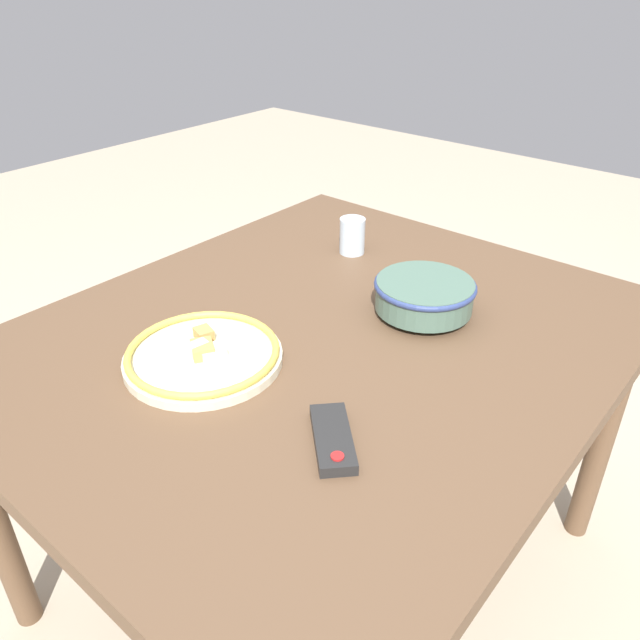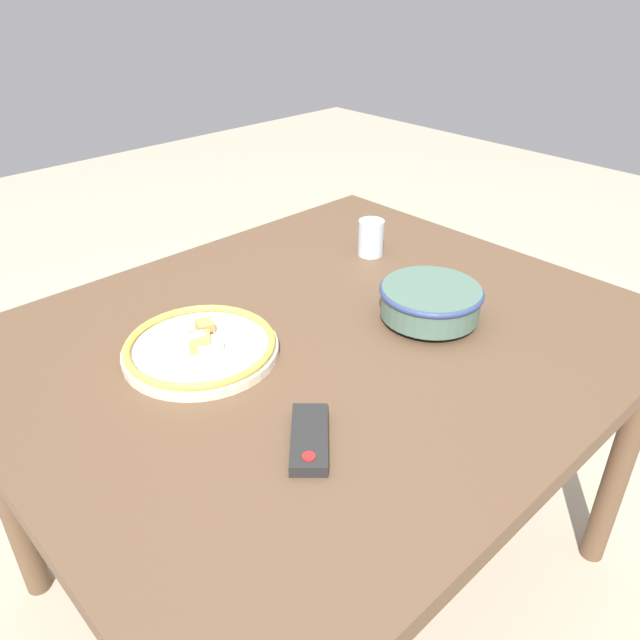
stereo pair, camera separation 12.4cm
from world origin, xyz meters
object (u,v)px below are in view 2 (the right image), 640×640
Objects in this scene: food_plate at (201,347)px; tv_remote at (309,438)px; drinking_glass at (371,238)px; noodle_bowl at (430,301)px.

food_plate reaches higher than tv_remote.
drinking_glass reaches higher than food_plate.
tv_remote is at bearing 13.89° from noodle_bowl.
tv_remote is (0.44, 0.11, -0.04)m from noodle_bowl.
food_plate is 3.26× the size of drinking_glass.
noodle_bowl reaches higher than tv_remote.
noodle_bowl is 0.46m from tv_remote.
food_plate is at bearing 8.74° from drinking_glass.
noodle_bowl is 0.48m from food_plate.
tv_remote is (0.02, 0.33, -0.01)m from food_plate.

